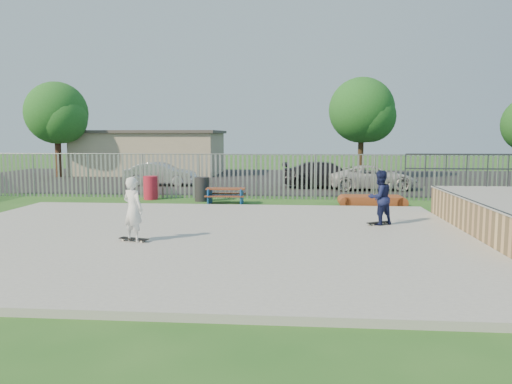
# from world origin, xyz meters

# --- Properties ---
(ground) EXTENTS (120.00, 120.00, 0.00)m
(ground) POSITION_xyz_m (0.00, 0.00, 0.00)
(ground) COLOR #265C1F
(ground) RESTS_ON ground
(concrete_slab) EXTENTS (15.00, 12.00, 0.15)m
(concrete_slab) POSITION_xyz_m (0.00, 0.00, 0.07)
(concrete_slab) COLOR #9E9E99
(concrete_slab) RESTS_ON ground
(fence) EXTENTS (26.04, 16.02, 2.00)m
(fence) POSITION_xyz_m (1.00, 4.59, 1.00)
(fence) COLOR gray
(fence) RESTS_ON ground
(picnic_table) EXTENTS (1.63, 1.36, 0.67)m
(picnic_table) POSITION_xyz_m (-0.11, 7.10, 0.34)
(picnic_table) COLOR brown
(picnic_table) RESTS_ON ground
(funbox) EXTENTS (2.21, 1.12, 0.44)m
(funbox) POSITION_xyz_m (5.81, 6.83, 0.22)
(funbox) COLOR brown
(funbox) RESTS_ON ground
(trash_bin_red) EXTENTS (0.62, 0.62, 1.04)m
(trash_bin_red) POSITION_xyz_m (-3.67, 8.41, 0.52)
(trash_bin_red) COLOR #B11B31
(trash_bin_red) RESTS_ON ground
(trash_bin_grey) EXTENTS (0.63, 0.63, 1.04)m
(trash_bin_grey) POSITION_xyz_m (-1.28, 8.00, 0.52)
(trash_bin_grey) COLOR black
(trash_bin_grey) RESTS_ON ground
(parking_lot) EXTENTS (40.00, 18.00, 0.02)m
(parking_lot) POSITION_xyz_m (0.00, 19.00, 0.01)
(parking_lot) COLOR black
(parking_lot) RESTS_ON ground
(car_silver) EXTENTS (3.97, 1.40, 1.31)m
(car_silver) POSITION_xyz_m (-4.89, 14.41, 0.67)
(car_silver) COLOR silver
(car_silver) RESTS_ON parking_lot
(car_dark) EXTENTS (4.86, 2.06, 1.40)m
(car_dark) POSITION_xyz_m (4.43, 13.87, 0.72)
(car_dark) COLOR black
(car_dark) RESTS_ON parking_lot
(car_white) EXTENTS (4.73, 2.51, 1.27)m
(car_white) POSITION_xyz_m (6.73, 13.13, 0.65)
(car_white) COLOR silver
(car_white) RESTS_ON parking_lot
(building) EXTENTS (10.40, 6.40, 3.20)m
(building) POSITION_xyz_m (-8.00, 23.00, 1.61)
(building) COLOR #B6AB8C
(building) RESTS_ON ground
(tree_left) EXTENTS (4.18, 4.18, 6.45)m
(tree_left) POSITION_xyz_m (-13.47, 19.68, 4.34)
(tree_left) COLOR #462A1C
(tree_left) RESTS_ON ground
(tree_mid) EXTENTS (4.32, 4.32, 6.66)m
(tree_mid) POSITION_xyz_m (7.02, 20.64, 4.49)
(tree_mid) COLOR #3D2D18
(tree_mid) RESTS_ON ground
(skateboard_a) EXTENTS (0.79, 0.58, 0.08)m
(skateboard_a) POSITION_xyz_m (5.31, 1.95, 0.19)
(skateboard_a) COLOR black
(skateboard_a) RESTS_ON concrete_slab
(skateboard_b) EXTENTS (0.82, 0.42, 0.08)m
(skateboard_b) POSITION_xyz_m (-1.29, -1.00, 0.19)
(skateboard_b) COLOR black
(skateboard_b) RESTS_ON concrete_slab
(skater_navy) EXTENTS (1.00, 0.94, 1.64)m
(skater_navy) POSITION_xyz_m (5.31, 1.95, 0.97)
(skater_navy) COLOR #151B44
(skater_navy) RESTS_ON concrete_slab
(skater_white) EXTENTS (0.71, 0.62, 1.64)m
(skater_white) POSITION_xyz_m (-1.29, -1.00, 0.97)
(skater_white) COLOR white
(skater_white) RESTS_ON concrete_slab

